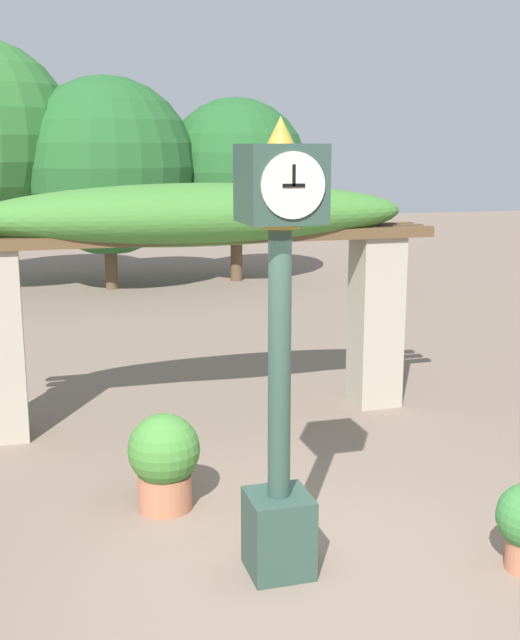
{
  "coord_description": "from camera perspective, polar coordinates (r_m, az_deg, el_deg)",
  "views": [
    {
      "loc": [
        -1.8,
        -5.2,
        3.12
      ],
      "look_at": [
        -0.15,
        0.55,
        1.83
      ],
      "focal_mm": 45.0,
      "sensor_mm": 36.0,
      "label": 1
    }
  ],
  "objects": [
    {
      "name": "potted_plant_near_left",
      "position": [
        7.13,
        -6.83,
        -9.77
      ],
      "size": [
        0.63,
        0.63,
        0.86
      ],
      "color": "#B26B4C",
      "rests_on": "ground"
    },
    {
      "name": "pedestal_clock",
      "position": [
        5.67,
        1.4,
        -2.06
      ],
      "size": [
        0.53,
        0.58,
        3.32
      ],
      "color": "#2D473D",
      "rests_on": "ground"
    },
    {
      "name": "ground_plane",
      "position": [
        6.33,
        2.78,
        -17.38
      ],
      "size": [
        60.0,
        60.0,
        0.0
      ],
      "primitive_type": "plane",
      "color": "#7F6B5B"
    },
    {
      "name": "tree_line",
      "position": [
        18.32,
        -12.32,
        11.39
      ],
      "size": [
        9.34,
        4.48,
        5.4
      ],
      "color": "brown",
      "rests_on": "ground"
    },
    {
      "name": "pergola",
      "position": [
        9.03,
        -4.46,
        5.51
      ],
      "size": [
        5.52,
        1.13,
        2.73
      ],
      "color": "#A89E89",
      "rests_on": "ground"
    }
  ]
}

